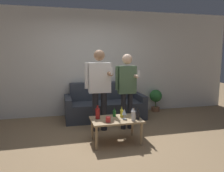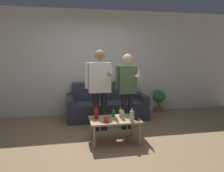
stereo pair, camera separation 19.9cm
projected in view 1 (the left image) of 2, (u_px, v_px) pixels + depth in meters
ground_plane at (108, 144)px, 3.89m from camera, size 16.00×16.00×0.00m
wall_back at (90, 63)px, 5.67m from camera, size 8.00×0.06×2.70m
couch at (104, 106)px, 5.45m from camera, size 1.93×0.88×0.86m
coffee_table at (116, 122)px, 3.90m from camera, size 0.89×0.58×0.43m
bottle_orange at (114, 113)px, 4.03m from camera, size 0.06×0.06×0.16m
bottle_green at (138, 115)px, 3.86m from camera, size 0.07×0.07×0.19m
bottle_dark at (98, 113)px, 3.89m from camera, size 0.08×0.08×0.26m
bottle_yellow at (133, 115)px, 3.78m from camera, size 0.07×0.07×0.24m
bottle_red at (122, 113)px, 3.99m from camera, size 0.06×0.06×0.19m
wine_glass_near at (133, 110)px, 4.10m from camera, size 0.07×0.07×0.15m
wine_glass_far at (124, 112)px, 3.87m from camera, size 0.08×0.08×0.19m
cup_on_table at (108, 119)px, 3.70m from camera, size 0.08×0.08×0.09m
person_standing_left at (99, 84)px, 4.42m from camera, size 0.52×0.43×1.67m
person_standing_right at (127, 85)px, 4.54m from camera, size 0.43×0.40×1.58m
potted_plant at (156, 98)px, 6.06m from camera, size 0.34×0.34×0.60m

